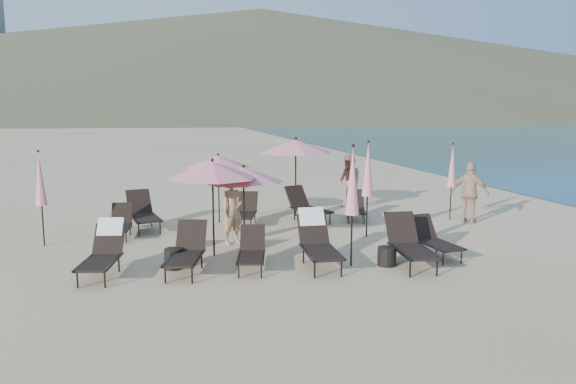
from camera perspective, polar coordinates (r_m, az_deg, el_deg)
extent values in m
plane|color=#D6BA8C|center=(12.79, 6.05, -7.16)|extent=(800.00, 800.00, 0.00)
cone|color=brown|center=(318.98, -2.79, 13.24)|extent=(690.00, 690.00, 55.00)
cone|color=brown|center=(393.12, 15.50, 10.44)|extent=(280.00, 280.00, 32.00)
cube|color=beige|center=(324.44, -22.01, 11.04)|extent=(18.00, 16.00, 38.00)
cube|color=black|center=(12.05, -18.71, -6.86)|extent=(0.87, 1.32, 0.05)
cube|color=black|center=(12.74, -17.73, -4.58)|extent=(0.71, 0.58, 0.63)
cylinder|color=black|center=(11.72, -20.62, -8.33)|extent=(0.04, 0.04, 0.34)
cylinder|color=black|center=(12.67, -19.12, -6.97)|extent=(0.04, 0.04, 0.34)
cylinder|color=black|center=(11.57, -18.12, -8.43)|extent=(0.04, 0.04, 0.34)
cylinder|color=black|center=(12.53, -16.80, -7.03)|extent=(0.04, 0.04, 0.34)
cube|color=black|center=(12.19, -20.02, -6.70)|extent=(0.33, 1.34, 0.04)
cube|color=black|center=(12.01, -17.25, -6.79)|extent=(0.33, 1.34, 0.04)
cube|color=silver|center=(12.82, -17.61, -3.39)|extent=(0.59, 0.40, 0.38)
cube|color=black|center=(11.90, -10.54, -6.70)|extent=(0.96, 1.37, 0.05)
cube|color=black|center=(12.61, -9.79, -4.36)|extent=(0.74, 0.63, 0.64)
cylinder|color=black|center=(11.52, -12.37, -8.23)|extent=(0.04, 0.04, 0.35)
cylinder|color=black|center=(12.52, -11.20, -6.82)|extent=(0.04, 0.04, 0.35)
cylinder|color=black|center=(11.41, -9.73, -8.33)|extent=(0.04, 0.04, 0.35)
cylinder|color=black|center=(12.41, -8.77, -6.88)|extent=(0.04, 0.04, 0.35)
cube|color=black|center=(12.01, -11.94, -6.54)|extent=(0.42, 1.35, 0.04)
cube|color=black|center=(11.88, -9.02, -6.63)|extent=(0.42, 1.35, 0.04)
cube|color=black|center=(11.99, -3.78, -6.68)|extent=(0.79, 1.17, 0.04)
cube|color=black|center=(12.62, -3.62, -4.66)|extent=(0.63, 0.52, 0.55)
cylinder|color=black|center=(11.63, -5.03, -8.02)|extent=(0.03, 0.03, 0.30)
cylinder|color=black|center=(12.50, -4.72, -6.80)|extent=(0.03, 0.03, 0.30)
cylinder|color=black|center=(11.60, -2.73, -8.04)|extent=(0.03, 0.03, 0.30)
cylinder|color=black|center=(12.48, -2.59, -6.81)|extent=(0.03, 0.03, 0.30)
cube|color=black|center=(12.05, -5.04, -6.58)|extent=(0.32, 1.17, 0.04)
cube|color=black|center=(12.02, -2.49, -6.59)|extent=(0.32, 1.17, 0.04)
cube|color=black|center=(12.11, 3.47, -6.18)|extent=(0.77, 1.36, 0.05)
cube|color=black|center=(12.86, 2.56, -3.79)|extent=(0.71, 0.54, 0.67)
cylinder|color=black|center=(11.59, 2.72, -7.88)|extent=(0.04, 0.04, 0.37)
cylinder|color=black|center=(12.65, 1.58, -6.43)|extent=(0.04, 0.04, 0.37)
cylinder|color=black|center=(11.73, 5.45, -7.71)|extent=(0.04, 0.04, 0.37)
cylinder|color=black|center=(12.77, 4.09, -6.30)|extent=(0.04, 0.04, 0.37)
cube|color=black|center=(12.09, 1.89, -6.14)|extent=(0.15, 1.47, 0.04)
cube|color=black|center=(12.24, 4.91, -5.98)|extent=(0.15, 1.47, 0.04)
cube|color=silver|center=(12.96, 2.41, -2.53)|extent=(0.61, 0.35, 0.41)
cube|color=black|center=(12.45, 12.72, -5.93)|extent=(0.84, 1.41, 0.06)
cube|color=black|center=(13.19, 11.41, -3.58)|extent=(0.74, 0.58, 0.69)
cylinder|color=black|center=(11.90, 12.31, -7.61)|extent=(0.04, 0.04, 0.38)
cylinder|color=black|center=(12.94, 10.57, -6.21)|extent=(0.04, 0.04, 0.38)
cylinder|color=black|center=(12.11, 14.90, -7.42)|extent=(0.04, 0.04, 0.38)
cylinder|color=black|center=(13.13, 12.98, -6.06)|extent=(0.04, 0.04, 0.38)
cube|color=black|center=(12.39, 11.18, -5.90)|extent=(0.22, 1.50, 0.04)
cube|color=black|center=(12.61, 14.06, -5.73)|extent=(0.22, 1.50, 0.04)
cube|color=black|center=(13.41, 15.22, -5.24)|extent=(0.67, 1.16, 0.05)
cube|color=black|center=(13.95, 13.53, -3.46)|extent=(0.61, 0.47, 0.58)
cylinder|color=black|center=(12.95, 15.47, -6.52)|extent=(0.03, 0.03, 0.32)
cylinder|color=black|center=(13.72, 13.19, -5.56)|extent=(0.03, 0.03, 0.32)
cylinder|color=black|center=(13.22, 17.21, -6.28)|extent=(0.03, 0.03, 0.32)
cylinder|color=black|center=(13.98, 14.87, -5.36)|extent=(0.03, 0.03, 0.32)
cube|color=black|center=(13.29, 14.11, -5.28)|extent=(0.14, 1.26, 0.04)
cube|color=black|center=(13.60, 16.09, -5.04)|extent=(0.14, 1.26, 0.04)
cube|color=black|center=(15.41, -16.82, -3.54)|extent=(0.65, 1.11, 0.04)
cube|color=black|center=(16.05, -16.52, -2.08)|extent=(0.58, 0.45, 0.55)
cylinder|color=black|center=(15.05, -17.88, -4.50)|extent=(0.03, 0.03, 0.30)
cylinder|color=black|center=(15.93, -17.39, -3.75)|extent=(0.03, 0.03, 0.30)
cylinder|color=black|center=(14.98, -16.14, -4.48)|extent=(0.03, 0.03, 0.30)
cylinder|color=black|center=(15.87, -15.74, -3.72)|extent=(0.03, 0.03, 0.30)
cube|color=black|center=(15.49, -17.77, -3.49)|extent=(0.15, 1.19, 0.04)
cube|color=black|center=(15.42, -15.82, -3.45)|extent=(0.15, 1.19, 0.04)
cube|color=black|center=(16.18, -14.30, -2.58)|extent=(0.91, 1.42, 0.05)
cube|color=black|center=(16.98, -14.91, -0.95)|extent=(0.76, 0.62, 0.68)
cylinder|color=black|center=(15.64, -14.92, -3.73)|extent=(0.04, 0.04, 0.37)
cylinder|color=black|center=(16.73, -15.61, -2.94)|extent=(0.04, 0.04, 0.37)
cylinder|color=black|center=(15.75, -12.87, -3.57)|extent=(0.04, 0.04, 0.37)
cylinder|color=black|center=(16.83, -13.69, -2.80)|extent=(0.04, 0.04, 0.37)
cube|color=black|center=(16.18, -15.48, -2.59)|extent=(0.32, 1.47, 0.04)
cube|color=black|center=(16.29, -13.20, -2.42)|extent=(0.32, 1.47, 0.04)
cube|color=black|center=(16.38, -4.45, -2.38)|extent=(0.91, 1.26, 0.05)
cube|color=black|center=(17.07, -4.11, -0.96)|extent=(0.69, 0.59, 0.58)
cylinder|color=black|center=(15.99, -5.56, -3.29)|extent=(0.03, 0.03, 0.32)
cylinder|color=black|center=(16.93, -5.03, -2.60)|extent=(0.03, 0.03, 0.32)
cylinder|color=black|center=(15.92, -3.81, -3.32)|extent=(0.03, 0.03, 0.32)
cylinder|color=black|center=(16.87, -3.38, -2.62)|extent=(0.03, 0.03, 0.32)
cube|color=black|center=(16.47, -5.41, -2.30)|extent=(0.43, 1.22, 0.04)
cube|color=black|center=(16.39, -3.45, -2.33)|extent=(0.43, 1.22, 0.04)
cube|color=black|center=(16.90, 2.48, -1.88)|extent=(1.01, 1.40, 0.05)
cube|color=black|center=(17.53, 0.89, -0.45)|extent=(0.77, 0.66, 0.65)
cylinder|color=black|center=(16.36, 2.75, -2.92)|extent=(0.04, 0.04, 0.36)
cylinder|color=black|center=(17.23, 0.66, -2.30)|extent=(0.04, 0.04, 0.36)
cylinder|color=black|center=(16.67, 4.28, -2.70)|extent=(0.04, 0.04, 0.36)
cylinder|color=black|center=(17.53, 2.16, -2.11)|extent=(0.04, 0.04, 0.36)
cube|color=black|center=(16.76, 1.49, -1.93)|extent=(0.48, 1.36, 0.04)
cube|color=black|center=(17.12, 3.24, -1.71)|extent=(0.48, 1.36, 0.04)
cube|color=black|center=(17.19, 6.89, -1.93)|extent=(0.88, 1.20, 0.04)
cube|color=black|center=(17.86, 6.83, -0.66)|extent=(0.66, 0.57, 0.56)
cylinder|color=black|center=(16.78, 6.14, -2.75)|extent=(0.03, 0.03, 0.31)
cylinder|color=black|center=(17.68, 6.07, -2.14)|extent=(0.03, 0.03, 0.31)
cylinder|color=black|center=(16.80, 7.74, -2.77)|extent=(0.03, 0.03, 0.31)
cylinder|color=black|center=(17.70, 7.58, -2.16)|extent=(0.03, 0.03, 0.31)
cube|color=black|center=(17.23, 5.99, -1.86)|extent=(0.43, 1.16, 0.04)
cube|color=black|center=(17.25, 7.78, -1.88)|extent=(0.43, 1.16, 0.04)
cylinder|color=black|center=(13.18, -7.60, -1.92)|extent=(0.04, 0.04, 2.14)
cone|color=pink|center=(13.04, -7.69, 2.26)|extent=(2.14, 2.14, 0.39)
sphere|color=black|center=(13.01, -7.71, 3.24)|extent=(0.08, 0.08, 0.08)
cylinder|color=black|center=(13.55, -4.49, -1.97)|extent=(0.04, 0.04, 1.96)
cone|color=pink|center=(13.41, -4.54, 1.76)|extent=(1.96, 1.96, 0.35)
sphere|color=black|center=(13.38, -4.55, 2.63)|extent=(0.07, 0.07, 0.07)
cylinder|color=black|center=(16.92, -7.05, 0.15)|extent=(0.04, 0.04, 1.94)
cone|color=pink|center=(16.81, -7.11, 3.11)|extent=(1.94, 1.94, 0.35)
sphere|color=black|center=(16.79, -7.12, 3.80)|extent=(0.07, 0.07, 0.07)
cylinder|color=black|center=(17.73, 0.78, 1.27)|extent=(0.05, 0.05, 2.34)
cone|color=pink|center=(17.62, 0.79, 4.68)|extent=(2.34, 2.34, 0.42)
sphere|color=black|center=(17.60, 0.79, 5.47)|extent=(0.09, 0.09, 0.09)
cylinder|color=black|center=(12.43, 6.46, -4.89)|extent=(0.04, 0.04, 1.16)
cone|color=pink|center=(12.18, 6.57, 1.11)|extent=(0.32, 0.32, 1.47)
sphere|color=black|center=(12.10, 6.63, 4.71)|extent=(0.07, 0.07, 0.07)
cylinder|color=black|center=(18.01, 16.18, -1.09)|extent=(0.04, 0.04, 1.02)
cone|color=pink|center=(17.86, 16.34, 2.56)|extent=(0.28, 0.28, 1.30)
sphere|color=black|center=(17.80, 16.43, 4.73)|extent=(0.06, 0.06, 0.06)
cylinder|color=black|center=(15.37, -23.62, -3.14)|extent=(0.04, 0.04, 1.04)
cone|color=pink|center=(15.18, -23.89, 1.22)|extent=(0.28, 0.28, 1.32)
sphere|color=black|center=(15.11, -24.06, 3.80)|extent=(0.07, 0.07, 0.07)
cylinder|color=black|center=(15.18, 8.01, -2.47)|extent=(0.04, 0.04, 1.11)
cone|color=pink|center=(14.98, 8.11, 2.28)|extent=(0.30, 0.30, 1.42)
sphere|color=black|center=(14.92, 8.18, 5.10)|extent=(0.07, 0.07, 0.07)
cylinder|color=black|center=(12.47, -11.56, -6.65)|extent=(0.40, 0.40, 0.45)
cylinder|color=black|center=(12.65, 10.01, -6.46)|extent=(0.41, 0.41, 0.41)
imported|color=#9F7B56|center=(14.30, -5.64, -1.87)|extent=(0.75, 0.66, 1.73)
imported|color=#AC6758|center=(19.00, 6.21, 1.00)|extent=(0.80, 0.98, 1.86)
imported|color=tan|center=(17.61, 18.03, -0.05)|extent=(1.06, 1.09, 1.84)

